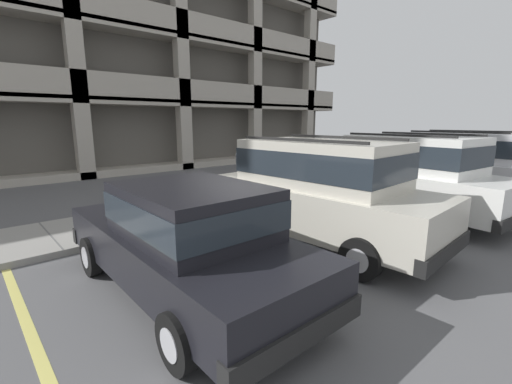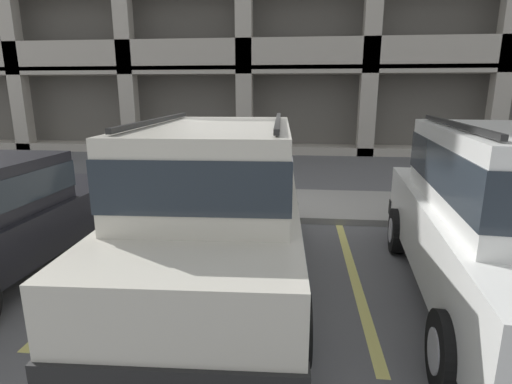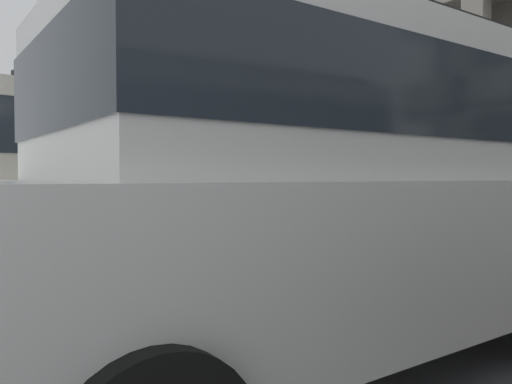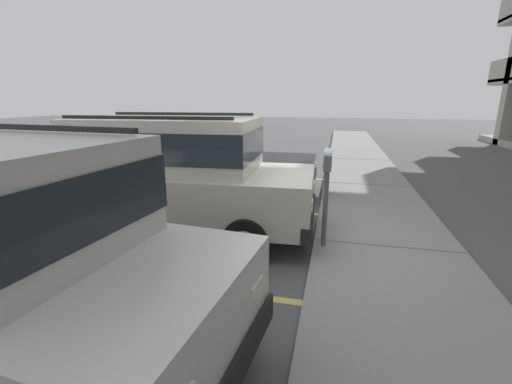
# 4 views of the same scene
# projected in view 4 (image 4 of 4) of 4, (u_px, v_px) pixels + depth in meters

# --- Properties ---
(ground_plane) EXTENTS (80.00, 80.00, 0.10)m
(ground_plane) POSITION_uv_depth(u_px,v_px,m) (301.00, 248.00, 5.50)
(ground_plane) COLOR #565659
(sidewalk) EXTENTS (40.00, 2.20, 0.12)m
(sidewalk) POSITION_uv_depth(u_px,v_px,m) (387.00, 250.00, 5.18)
(sidewalk) COLOR gray
(sidewalk) RESTS_ON ground_plane
(parking_stall_lines) EXTENTS (13.01, 4.80, 0.01)m
(parking_stall_lines) POSITION_uv_depth(u_px,v_px,m) (176.00, 286.00, 4.28)
(parking_stall_lines) COLOR #DBD16B
(parking_stall_lines) RESTS_ON ground_plane
(silver_suv) EXTENTS (2.17, 4.86, 2.03)m
(silver_suv) POSITION_uv_depth(u_px,v_px,m) (171.00, 171.00, 5.76)
(silver_suv) COLOR beige
(silver_suv) RESTS_ON ground_plane
(red_sedan) EXTENTS (1.88, 4.50, 1.54)m
(red_sedan) POSITION_uv_depth(u_px,v_px,m) (221.00, 158.00, 8.64)
(red_sedan) COLOR black
(red_sedan) RESTS_ON ground_plane
(parking_meter_near) EXTENTS (0.35, 0.12, 1.47)m
(parking_meter_near) POSITION_uv_depth(u_px,v_px,m) (327.00, 175.00, 4.93)
(parking_meter_near) COLOR #595B60
(parking_meter_near) RESTS_ON sidewalk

